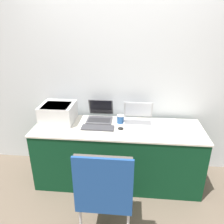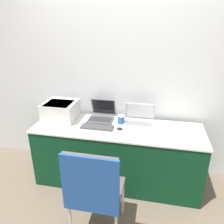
{
  "view_description": "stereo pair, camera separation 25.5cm",
  "coord_description": "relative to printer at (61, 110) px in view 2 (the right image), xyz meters",
  "views": [
    {
      "loc": [
        0.15,
        -2.0,
        1.92
      ],
      "look_at": [
        -0.07,
        0.34,
        0.94
      ],
      "focal_mm": 35.0,
      "sensor_mm": 36.0,
      "label": 1
    },
    {
      "loc": [
        0.4,
        -1.96,
        1.92
      ],
      "look_at": [
        -0.07,
        0.34,
        0.94
      ],
      "focal_mm": 35.0,
      "sensor_mm": 36.0,
      "label": 2
    }
  ],
  "objects": [
    {
      "name": "mouse",
      "position": [
        0.78,
        -0.14,
        -0.11
      ],
      "size": [
        0.07,
        0.04,
        0.03
      ],
      "color": "black",
      "rests_on": "table"
    },
    {
      "name": "laptop_right",
      "position": [
        0.99,
        0.09,
        -0.07
      ],
      "size": [
        0.36,
        0.3,
        0.23
      ],
      "color": "#B7B7BC",
      "rests_on": "table"
    },
    {
      "name": "external_keyboard",
      "position": [
        0.51,
        -0.15,
        -0.12
      ],
      "size": [
        0.38,
        0.13,
        0.02
      ],
      "color": "#3D3D42",
      "rests_on": "table"
    },
    {
      "name": "chair",
      "position": [
        0.69,
        -0.94,
        -0.29
      ],
      "size": [
        0.48,
        0.45,
        0.97
      ],
      "color": "#4C4742",
      "rests_on": "ground_plane"
    },
    {
      "name": "ground_plane",
      "position": [
        0.75,
        -0.4,
        -0.88
      ],
      "size": [
        14.0,
        14.0,
        0.0
      ],
      "primitive_type": "plane",
      "color": "#6B5B4C"
    },
    {
      "name": "laptop_left",
      "position": [
        0.5,
        0.12,
        -0.07
      ],
      "size": [
        0.31,
        0.32,
        0.24
      ],
      "color": "#4C4C51",
      "rests_on": "table"
    },
    {
      "name": "wall_back",
      "position": [
        0.75,
        0.32,
        0.42
      ],
      "size": [
        8.0,
        0.05,
        2.6
      ],
      "color": "silver",
      "rests_on": "ground_plane"
    },
    {
      "name": "coffee_cup",
      "position": [
        0.77,
        0.03,
        -0.07
      ],
      "size": [
        0.09,
        0.09,
        0.1
      ],
      "color": "#285699",
      "rests_on": "table"
    },
    {
      "name": "printer",
      "position": [
        0.0,
        0.0,
        0.0
      ],
      "size": [
        0.39,
        0.38,
        0.23
      ],
      "color": "silver",
      "rests_on": "table"
    },
    {
      "name": "table",
      "position": [
        0.75,
        -0.09,
        -0.5
      ],
      "size": [
        2.0,
        0.64,
        0.76
      ],
      "color": "#0C381E",
      "rests_on": "ground_plane"
    }
  ]
}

